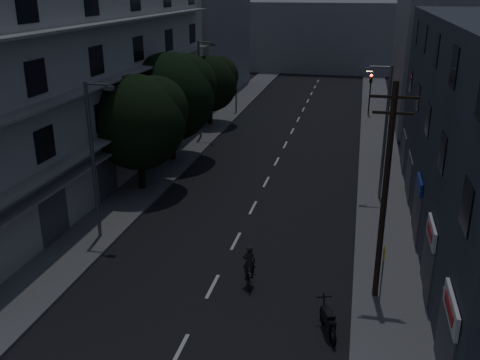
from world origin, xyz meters
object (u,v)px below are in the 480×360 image
at_px(bus_stop_sign, 383,266).
at_px(motorcycle, 328,321).
at_px(utility_pole, 385,190).
at_px(cyclist, 249,273).

height_order(bus_stop_sign, motorcycle, bus_stop_sign).
relative_size(utility_pole, bus_stop_sign, 3.56).
distance_m(bus_stop_sign, motorcycle, 3.27).
bearing_deg(cyclist, utility_pole, -14.31).
height_order(utility_pole, cyclist, utility_pole).
xyz_separation_m(utility_pole, bus_stop_sign, (0.16, -0.67, -2.98)).
bearing_deg(bus_stop_sign, cyclist, 175.76).
xyz_separation_m(bus_stop_sign, motorcycle, (-1.94, -2.25, -1.36)).
bearing_deg(utility_pole, cyclist, -177.28).
xyz_separation_m(utility_pole, motorcycle, (-1.78, -2.92, -4.34)).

